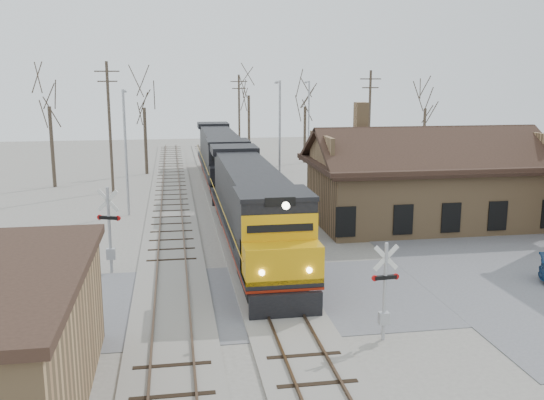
% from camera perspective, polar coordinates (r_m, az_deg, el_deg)
% --- Properties ---
extents(ground, '(140.00, 140.00, 0.00)m').
position_cam_1_polar(ground, '(27.08, 0.29, -9.14)').
color(ground, '#9A958B').
rests_on(ground, ground).
extents(road, '(60.00, 9.00, 0.03)m').
position_cam_1_polar(road, '(27.07, 0.29, -9.11)').
color(road, '#5C5C61').
rests_on(road, ground).
extents(track_main, '(3.40, 90.00, 0.24)m').
position_cam_1_polar(track_main, '(41.30, -3.20, -1.75)').
color(track_main, '#9A958B').
rests_on(track_main, ground).
extents(track_siding, '(3.40, 90.00, 0.24)m').
position_cam_1_polar(track_siding, '(41.08, -9.45, -1.96)').
color(track_siding, '#9A958B').
rests_on(track_siding, ground).
extents(depot, '(15.20, 9.31, 7.90)m').
position_cam_1_polar(depot, '(41.01, 14.14, 1.16)').
color(depot, '#A27E54').
rests_on(depot, ground).
extents(locomotive_lead, '(3.20, 21.44, 4.76)m').
position_cam_1_polar(locomotive_lead, '(33.48, -1.85, -0.62)').
color(locomotive_lead, black).
rests_on(locomotive_lead, ground).
extents(locomotive_trailing, '(3.20, 21.44, 4.51)m').
position_cam_1_polar(locomotive_trailing, '(54.78, -4.84, 4.13)').
color(locomotive_trailing, black).
rests_on(locomotive_trailing, ground).
extents(crossbuck_near, '(1.06, 0.28, 3.72)m').
position_cam_1_polar(crossbuck_near, '(22.75, 10.56, -8.72)').
color(crossbuck_near, '#A5A8AD').
rests_on(crossbuck_near, ground).
extents(crossbuck_far, '(1.17, 0.52, 4.32)m').
position_cam_1_polar(crossbuck_far, '(30.77, -15.03, -3.07)').
color(crossbuck_far, '#A5A8AD').
rests_on(crossbuck_far, ground).
extents(streetlight_a, '(0.25, 2.04, 8.70)m').
position_cam_1_polar(streetlight_a, '(43.05, -13.60, 5.01)').
color(streetlight_a, '#A5A8AD').
rests_on(streetlight_a, ground).
extents(streetlight_b, '(0.25, 2.04, 9.24)m').
position_cam_1_polar(streetlight_b, '(48.54, 0.71, 6.37)').
color(streetlight_b, '#A5A8AD').
rests_on(streetlight_b, ground).
extents(streetlight_c, '(0.25, 2.04, 9.09)m').
position_cam_1_polar(streetlight_c, '(63.09, 3.44, 7.49)').
color(streetlight_c, '#A5A8AD').
rests_on(streetlight_c, ground).
extents(utility_pole_a, '(2.00, 0.24, 10.76)m').
position_cam_1_polar(utility_pole_a, '(52.03, -15.03, 6.83)').
color(utility_pole_a, '#382D23').
rests_on(utility_pole_a, ground).
extents(utility_pole_b, '(2.00, 0.24, 9.74)m').
position_cam_1_polar(utility_pole_b, '(72.21, -3.11, 8.02)').
color(utility_pole_b, '#382D23').
rests_on(utility_pole_b, ground).
extents(utility_pole_c, '(2.00, 0.24, 10.11)m').
position_cam_1_polar(utility_pole_c, '(58.30, 9.14, 7.22)').
color(utility_pole_c, '#382D23').
rests_on(utility_pole_c, ground).
extents(tree_a, '(4.68, 4.68, 11.46)m').
position_cam_1_polar(tree_a, '(55.88, -20.32, 9.44)').
color(tree_a, '#382D23').
rests_on(tree_a, ground).
extents(tree_b, '(4.37, 4.37, 10.70)m').
position_cam_1_polar(tree_b, '(60.99, -11.98, 9.51)').
color(tree_b, '#382D23').
rests_on(tree_b, ground).
extents(tree_c, '(4.84, 4.84, 11.85)m').
position_cam_1_polar(tree_c, '(74.95, -2.21, 10.72)').
color(tree_c, '#382D23').
rests_on(tree_c, ground).
extents(tree_d, '(4.17, 4.17, 10.23)m').
position_cam_1_polar(tree_d, '(67.89, 3.14, 9.64)').
color(tree_d, '#382D23').
rests_on(tree_d, ground).
extents(tree_e, '(4.16, 4.16, 10.19)m').
position_cam_1_polar(tree_e, '(66.18, 14.27, 9.23)').
color(tree_e, '#382D23').
rests_on(tree_e, ground).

